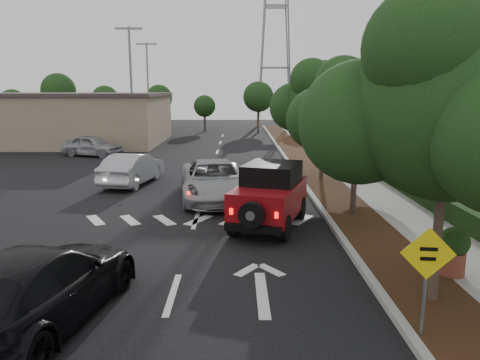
{
  "coord_description": "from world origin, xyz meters",
  "views": [
    {
      "loc": [
        1.45,
        -9.75,
        4.51
      ],
      "look_at": [
        1.52,
        3.0,
        2.01
      ],
      "focal_mm": 35.0,
      "sensor_mm": 36.0,
      "label": 1
    }
  ],
  "objects_px": {
    "black_suv_oncoming": "(37,286)",
    "red_jeep": "(271,195)",
    "silver_suv_ahead": "(214,180)",
    "speed_hump_sign": "(427,267)"
  },
  "relations": [
    {
      "from": "black_suv_oncoming",
      "to": "red_jeep",
      "type": "bearing_deg",
      "value": -116.5
    },
    {
      "from": "red_jeep",
      "to": "black_suv_oncoming",
      "type": "xyz_separation_m",
      "value": [
        -4.95,
        -6.68,
        -0.28
      ]
    },
    {
      "from": "silver_suv_ahead",
      "to": "black_suv_oncoming",
      "type": "height_order",
      "value": "silver_suv_ahead"
    },
    {
      "from": "red_jeep",
      "to": "black_suv_oncoming",
      "type": "bearing_deg",
      "value": -108.22
    },
    {
      "from": "silver_suv_ahead",
      "to": "black_suv_oncoming",
      "type": "distance_m",
      "value": 10.86
    },
    {
      "from": "silver_suv_ahead",
      "to": "red_jeep",
      "type": "bearing_deg",
      "value": -68.72
    },
    {
      "from": "red_jeep",
      "to": "silver_suv_ahead",
      "type": "xyz_separation_m",
      "value": [
        -2.07,
        3.78,
        -0.26
      ]
    },
    {
      "from": "silver_suv_ahead",
      "to": "black_suv_oncoming",
      "type": "xyz_separation_m",
      "value": [
        -2.89,
        -10.47,
        -0.01
      ]
    },
    {
      "from": "speed_hump_sign",
      "to": "red_jeep",
      "type": "bearing_deg",
      "value": 113.7
    },
    {
      "from": "black_suv_oncoming",
      "to": "speed_hump_sign",
      "type": "xyz_separation_m",
      "value": [
        7.19,
        -0.64,
        0.63
      ]
    }
  ]
}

